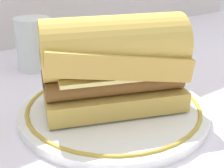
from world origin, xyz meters
TOP-DOWN VIEW (x-y plane):
  - ground_plane at (0.00, 0.00)m, footprint 1.50×1.50m
  - plate at (-0.01, 0.00)m, footprint 0.27×0.27m
  - sausage_sandwich at (-0.01, 0.00)m, footprint 0.21×0.16m
  - drinking_glass at (-0.02, 0.24)m, footprint 0.07×0.07m
  - salt_shaker at (0.18, 0.17)m, footprint 0.03×0.03m

SIDE VIEW (x-z plane):
  - ground_plane at x=0.00m, z-range 0.00..0.00m
  - plate at x=-0.01m, z-range 0.00..0.02m
  - salt_shaker at x=0.18m, z-range 0.00..0.07m
  - drinking_glass at x=-0.02m, z-range -0.01..0.09m
  - sausage_sandwich at x=-0.01m, z-range 0.01..0.14m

